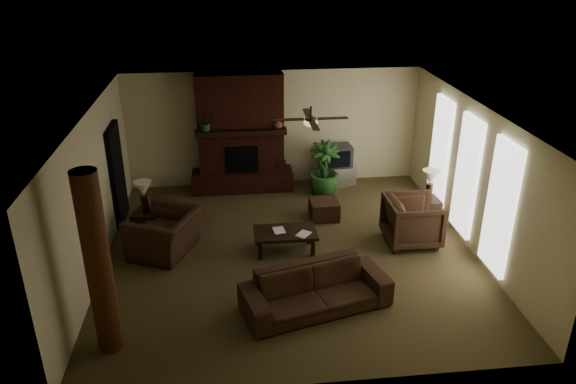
{
  "coord_description": "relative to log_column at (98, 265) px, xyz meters",
  "views": [
    {
      "loc": [
        -1.07,
        -9.1,
        5.41
      ],
      "look_at": [
        0.0,
        0.4,
        1.1
      ],
      "focal_mm": 34.08,
      "sensor_mm": 36.0,
      "label": 1
    }
  ],
  "objects": [
    {
      "name": "mantel_plant",
      "position": [
        1.36,
        5.39,
        0.32
      ],
      "size": [
        0.48,
        0.51,
        0.33
      ],
      "primitive_type": "imported",
      "rotation": [
        0.0,
        0.0,
        0.3
      ],
      "color": "#2A5923",
      "rests_on": "fireplace"
    },
    {
      "name": "doorway",
      "position": [
        -0.49,
        4.2,
        -0.35
      ],
      "size": [
        0.1,
        1.0,
        2.1
      ],
      "primitive_type": "cube",
      "color": "black",
      "rests_on": "ground"
    },
    {
      "name": "lamp_left",
      "position": [
        0.14,
        3.39,
        -0.4
      ],
      "size": [
        0.44,
        0.44,
        0.65
      ],
      "color": "#311F15",
      "rests_on": "side_table_left"
    },
    {
      "name": "ceiling_fan",
      "position": [
        3.35,
        2.7,
        1.13
      ],
      "size": [
        1.35,
        1.35,
        0.37
      ],
      "color": "#311F15",
      "rests_on": "ceiling"
    },
    {
      "name": "mantel_vase",
      "position": [
        3.01,
        5.39,
        0.27
      ],
      "size": [
        0.23,
        0.23,
        0.22
      ],
      "primitive_type": "imported",
      "rotation": [
        0.0,
        0.0,
        0.02
      ],
      "color": "brown",
      "rests_on": "fireplace"
    },
    {
      "name": "coffee_table",
      "position": [
        2.86,
        2.46,
        -1.03
      ],
      "size": [
        1.2,
        0.7,
        0.43
      ],
      "color": "black",
      "rests_on": "ground"
    },
    {
      "name": "side_table_right",
      "position": [
        5.96,
        3.32,
        -1.12
      ],
      "size": [
        0.53,
        0.53,
        0.55
      ],
      "primitive_type": "cube",
      "rotation": [
        0.0,
        0.0,
        0.06
      ],
      "color": "black",
      "rests_on": "ground"
    },
    {
      "name": "book_b",
      "position": [
        3.1,
        2.35,
        -0.82
      ],
      "size": [
        0.18,
        0.15,
        0.29
      ],
      "primitive_type": "imported",
      "rotation": [
        0.0,
        0.0,
        -0.66
      ],
      "color": "#999999",
      "rests_on": "coffee_table"
    },
    {
      "name": "room_shell",
      "position": [
        2.95,
        2.4,
        0.0
      ],
      "size": [
        7.0,
        7.0,
        7.0
      ],
      "color": "brown",
      "rests_on": "ground"
    },
    {
      "name": "ottoman",
      "position": [
        3.85,
        3.79,
        -1.2
      ],
      "size": [
        0.61,
        0.61,
        0.4
      ],
      "primitive_type": "cube",
      "rotation": [
        0.0,
        0.0,
        0.01
      ],
      "color": "#3F291B",
      "rests_on": "ground"
    },
    {
      "name": "sofa",
      "position": [
        3.15,
        0.6,
        -0.93
      ],
      "size": [
        2.48,
        1.3,
        0.93
      ],
      "primitive_type": "imported",
      "rotation": [
        0.0,
        0.0,
        0.27
      ],
      "color": "#3F291B",
      "rests_on": "ground"
    },
    {
      "name": "tv_stand",
      "position": [
        4.47,
        5.55,
        -1.15
      ],
      "size": [
        0.97,
        0.75,
        0.5
      ],
      "primitive_type": "cube",
      "rotation": [
        0.0,
        0.0,
        0.33
      ],
      "color": "silver",
      "rests_on": "ground"
    },
    {
      "name": "side_table_left",
      "position": [
        0.15,
        3.36,
        -1.12
      ],
      "size": [
        0.61,
        0.61,
        0.55
      ],
      "primitive_type": "cube",
      "rotation": [
        0.0,
        0.0,
        -0.27
      ],
      "color": "black",
      "rests_on": "ground"
    },
    {
      "name": "fireplace",
      "position": [
        2.15,
        5.62,
        -0.24
      ],
      "size": [
        2.4,
        0.7,
        2.8
      ],
      "color": "#441C12",
      "rests_on": "ground"
    },
    {
      "name": "armchair_right",
      "position": [
        5.39,
        2.53,
        -0.88
      ],
      "size": [
        0.96,
        1.02,
        1.04
      ],
      "primitive_type": "imported",
      "rotation": [
        0.0,
        0.0,
        1.58
      ],
      "color": "#3F291B",
      "rests_on": "ground"
    },
    {
      "name": "windows",
      "position": [
        6.4,
        2.6,
        -0.05
      ],
      "size": [
        0.08,
        3.65,
        2.35
      ],
      "color": "white",
      "rests_on": "ground"
    },
    {
      "name": "log_column",
      "position": [
        0.0,
        0.0,
        0.0
      ],
      "size": [
        0.36,
        0.36,
        2.8
      ],
      "primitive_type": "cylinder",
      "color": "#593016",
      "rests_on": "ground"
    },
    {
      "name": "floor_plant",
      "position": [
        4.05,
        5.01,
        -1.04
      ],
      "size": [
        0.74,
        1.3,
        0.72
      ],
      "primitive_type": "imported",
      "rotation": [
        0.0,
        0.0,
        0.02
      ],
      "color": "#2A5923",
      "rests_on": "ground"
    },
    {
      "name": "floor_vase",
      "position": [
        3.03,
        5.55,
        -0.97
      ],
      "size": [
        0.34,
        0.34,
        0.77
      ],
      "color": "black",
      "rests_on": "ground"
    },
    {
      "name": "book_a",
      "position": [
        2.63,
        2.46,
        -0.83
      ],
      "size": [
        0.22,
        0.05,
        0.29
      ],
      "primitive_type": "imported",
      "rotation": [
        0.0,
        0.0,
        0.12
      ],
      "color": "#999999",
      "rests_on": "coffee_table"
    },
    {
      "name": "armchair_left",
      "position": [
        0.58,
        2.69,
        -0.84
      ],
      "size": [
        1.28,
        1.51,
        1.12
      ],
      "primitive_type": "imported",
      "rotation": [
        0.0,
        0.0,
        -1.99
      ],
      "color": "#3F291B",
      "rests_on": "ground"
    },
    {
      "name": "lamp_right",
      "position": [
        5.98,
        3.32,
        -0.4
      ],
      "size": [
        0.4,
        0.4,
        0.65
      ],
      "color": "#311F15",
      "rests_on": "side_table_right"
    },
    {
      "name": "tv",
      "position": [
        4.47,
        5.54,
        -0.64
      ],
      "size": [
        0.69,
        0.58,
        0.52
      ],
      "color": "#39393C",
      "rests_on": "tv_stand"
    }
  ]
}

